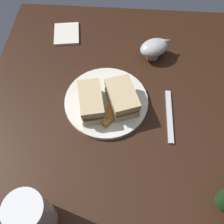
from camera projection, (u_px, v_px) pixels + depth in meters
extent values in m
plane|color=#333842|center=(116.00, 190.00, 1.34)|extent=(6.00, 6.00, 0.00)
cube|color=black|center=(117.00, 170.00, 1.03)|extent=(1.11, 0.86, 0.71)
cylinder|color=silver|center=(105.00, 101.00, 0.78)|extent=(0.26, 0.26, 0.01)
cube|color=#CCB284|center=(91.00, 106.00, 0.75)|extent=(0.13, 0.09, 0.02)
cube|color=brown|center=(90.00, 102.00, 0.73)|extent=(0.12, 0.08, 0.02)
cube|color=#CCB284|center=(90.00, 98.00, 0.71)|extent=(0.13, 0.09, 0.02)
cube|color=#CCB284|center=(122.00, 102.00, 0.75)|extent=(0.14, 0.11, 0.02)
cube|color=brown|center=(122.00, 98.00, 0.74)|extent=(0.13, 0.10, 0.02)
cube|color=#CCB284|center=(122.00, 94.00, 0.72)|extent=(0.14, 0.11, 0.02)
cube|color=#AD702D|center=(108.00, 113.00, 0.74)|extent=(0.05, 0.02, 0.02)
cube|color=#AD702D|center=(116.00, 105.00, 0.75)|extent=(0.03, 0.04, 0.02)
cube|color=gold|center=(100.00, 116.00, 0.73)|extent=(0.03, 0.05, 0.02)
cube|color=#AD702D|center=(112.00, 110.00, 0.74)|extent=(0.04, 0.04, 0.02)
cube|color=#B77F33|center=(108.00, 120.00, 0.73)|extent=(0.04, 0.04, 0.02)
cube|color=#AD702D|center=(116.00, 105.00, 0.75)|extent=(0.05, 0.04, 0.02)
cylinder|color=white|center=(31.00, 215.00, 0.55)|extent=(0.08, 0.08, 0.15)
cylinder|color=#C67014|center=(35.00, 217.00, 0.58)|extent=(0.07, 0.07, 0.08)
cylinder|color=#B7B7BC|center=(152.00, 54.00, 0.87)|extent=(0.04, 0.04, 0.02)
ellipsoid|color=#B7B7BC|center=(153.00, 48.00, 0.85)|extent=(0.11, 0.12, 0.05)
ellipsoid|color=#381E0F|center=(154.00, 46.00, 0.84)|extent=(0.09, 0.10, 0.02)
cone|color=#B7B7BC|center=(166.00, 41.00, 0.85)|extent=(0.04, 0.04, 0.02)
cube|color=silver|center=(66.00, 34.00, 0.93)|extent=(0.12, 0.11, 0.01)
cube|color=silver|center=(168.00, 116.00, 0.76)|extent=(0.18, 0.02, 0.01)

